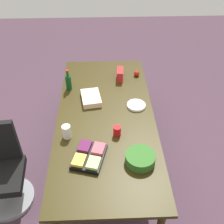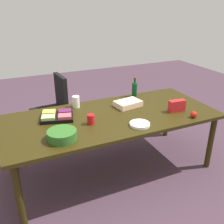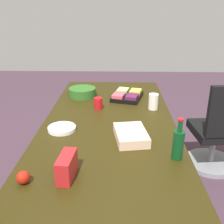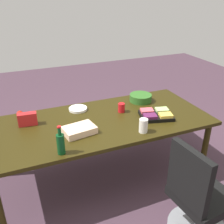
% 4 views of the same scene
% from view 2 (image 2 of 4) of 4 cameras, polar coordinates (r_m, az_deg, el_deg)
% --- Properties ---
extents(ground_plane, '(10.00, 10.00, 0.00)m').
position_cam_2_polar(ground_plane, '(3.34, 0.10, -12.72)').
color(ground_plane, '#47313E').
extents(conference_table, '(2.49, 1.11, 0.76)m').
position_cam_2_polar(conference_table, '(2.98, 0.11, -1.83)').
color(conference_table, '#2D240A').
rests_on(conference_table, ground).
extents(office_chair, '(0.56, 0.56, 0.99)m').
position_cam_2_polar(office_chair, '(3.97, -13.31, -0.76)').
color(office_chair, gray).
rests_on(office_chair, ground).
extents(fruit_platter, '(0.42, 0.36, 0.07)m').
position_cam_2_polar(fruit_platter, '(2.91, -12.44, -0.93)').
color(fruit_platter, black).
rests_on(fruit_platter, conference_table).
extents(paper_plate_stack, '(0.23, 0.23, 0.03)m').
position_cam_2_polar(paper_plate_stack, '(2.72, 6.34, -2.79)').
color(paper_plate_stack, white).
rests_on(paper_plate_stack, conference_table).
extents(mayo_jar, '(0.10, 0.10, 0.15)m').
position_cam_2_polar(mayo_jar, '(3.17, -8.22, 2.31)').
color(mayo_jar, white).
rests_on(mayo_jar, conference_table).
extents(apple_red, '(0.09, 0.09, 0.08)m').
position_cam_2_polar(apple_red, '(3.02, 18.13, -0.54)').
color(apple_red, '#B31C0F').
rests_on(apple_red, conference_table).
extents(chip_bag_red, '(0.21, 0.10, 0.14)m').
position_cam_2_polar(chip_bag_red, '(3.13, 14.56, 1.39)').
color(chip_bag_red, red).
rests_on(chip_bag_red, conference_table).
extents(sheet_cake, '(0.35, 0.27, 0.07)m').
position_cam_2_polar(sheet_cake, '(3.20, 3.66, 1.92)').
color(sheet_cake, beige).
rests_on(sheet_cake, conference_table).
extents(salad_bowl, '(0.34, 0.34, 0.09)m').
position_cam_2_polar(salad_bowl, '(2.47, -11.32, -5.17)').
color(salad_bowl, '#2E6222').
rests_on(salad_bowl, conference_table).
extents(red_solo_cup, '(0.08, 0.08, 0.11)m').
position_cam_2_polar(red_solo_cup, '(2.73, -4.85, -1.68)').
color(red_solo_cup, red).
rests_on(red_solo_cup, conference_table).
extents(wine_bottle, '(0.08, 0.08, 0.28)m').
position_cam_2_polar(wine_bottle, '(3.52, 5.15, 5.23)').
color(wine_bottle, '#0D401B').
rests_on(wine_bottle, conference_table).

